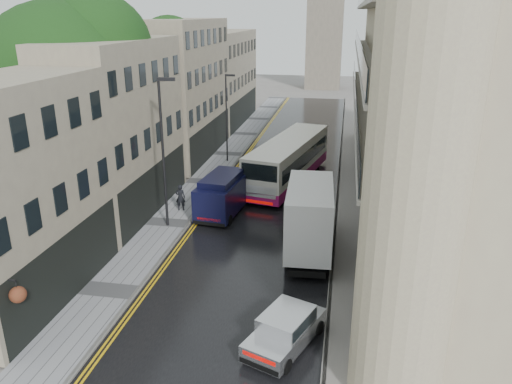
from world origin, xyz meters
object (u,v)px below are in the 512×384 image
(navy_van, at_px, (198,201))
(white_lorry, at_px, (288,230))
(tree_near, at_px, (65,109))
(pedestrian, at_px, (180,197))
(white_van, at_px, (200,210))
(lamp_post_far, at_px, (227,119))
(silver_hatchback, at_px, (249,341))
(tree_far, at_px, (149,91))
(cream_bus, at_px, (256,172))
(lamp_post_near, at_px, (163,155))

(navy_van, bearing_deg, white_lorry, -31.65)
(tree_near, distance_m, pedestrian, 9.10)
(tree_near, relative_size, white_van, 3.77)
(white_lorry, height_order, lamp_post_far, lamp_post_far)
(silver_hatchback, xyz_separation_m, white_van, (-5.61, 12.55, 0.07))
(tree_far, xyz_separation_m, pedestrian, (6.46, -11.62, -5.22))
(tree_far, bearing_deg, lamp_post_far, 3.55)
(pedestrian, distance_m, lamp_post_far, 12.39)
(tree_far, bearing_deg, navy_van, -58.17)
(tree_far, distance_m, navy_van, 16.17)
(white_lorry, xyz_separation_m, silver_hatchback, (-0.55, -7.67, -1.30))
(cream_bus, xyz_separation_m, silver_hatchback, (3.00, -18.36, -0.95))
(tree_far, xyz_separation_m, white_van, (8.23, -13.12, -5.38))
(navy_van, bearing_deg, tree_far, 128.16)
(white_van, distance_m, pedestrian, 2.32)
(navy_van, relative_size, lamp_post_near, 0.61)
(white_lorry, xyz_separation_m, pedestrian, (-7.93, 6.38, -1.07))
(navy_van, bearing_deg, lamp_post_far, 101.93)
(tree_far, bearing_deg, cream_bus, -33.99)
(tree_far, distance_m, white_lorry, 23.42)
(cream_bus, bearing_deg, white_lorry, -59.69)
(navy_van, relative_size, lamp_post_far, 0.73)
(tree_far, relative_size, pedestrian, 6.99)
(tree_near, relative_size, cream_bus, 1.11)
(white_lorry, bearing_deg, lamp_post_far, 109.47)
(lamp_post_far, bearing_deg, cream_bus, -63.47)
(white_van, distance_m, lamp_post_near, 4.32)
(cream_bus, distance_m, lamp_post_far, 8.99)
(silver_hatchback, xyz_separation_m, navy_van, (-5.70, 12.55, 0.65))
(tree_near, distance_m, white_van, 10.48)
(white_van, bearing_deg, cream_bus, 68.42)
(tree_near, relative_size, pedestrian, 7.79)
(navy_van, xyz_separation_m, lamp_post_far, (-1.33, 13.54, 2.47))
(white_lorry, height_order, pedestrian, white_lorry)
(tree_near, height_order, lamp_post_far, tree_near)
(white_van, bearing_deg, white_lorry, -35.70)
(tree_far, height_order, lamp_post_near, tree_far)
(pedestrian, distance_m, lamp_post_near, 4.45)
(silver_hatchback, relative_size, navy_van, 0.73)
(lamp_post_far, bearing_deg, navy_van, -85.38)
(lamp_post_near, bearing_deg, white_lorry, -32.59)
(lamp_post_near, bearing_deg, white_van, 24.29)
(tree_far, xyz_separation_m, navy_van, (8.14, -13.12, -4.80))
(pedestrian, height_order, lamp_post_near, lamp_post_near)
(silver_hatchback, xyz_separation_m, pedestrian, (-7.38, 14.05, 0.23))
(tree_far, distance_m, lamp_post_near, 15.68)
(tree_far, distance_m, silver_hatchback, 29.67)
(cream_bus, height_order, navy_van, cream_bus)
(tree_near, relative_size, navy_van, 2.51)
(white_lorry, distance_m, lamp_post_near, 9.17)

